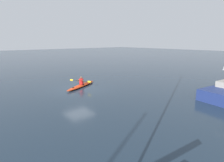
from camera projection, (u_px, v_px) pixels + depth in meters
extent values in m
plane|color=#1E2D3D|center=(78.00, 89.00, 17.42)|extent=(160.00, 160.00, 0.00)
ellipsoid|color=red|center=(81.00, 86.00, 18.04)|extent=(4.31, 2.57, 0.26)
torus|color=black|center=(81.00, 84.00, 18.04)|extent=(0.72, 0.72, 0.04)
cylinder|color=black|center=(73.00, 87.00, 16.80)|extent=(0.18, 0.18, 0.02)
cylinder|color=red|center=(81.00, 81.00, 17.98)|extent=(0.40, 0.40, 0.53)
sphere|color=brown|center=(81.00, 78.00, 17.90)|extent=(0.21, 0.21, 0.21)
cylinder|color=black|center=(80.00, 81.00, 17.78)|extent=(0.92, 1.77, 0.03)
ellipsoid|color=gold|center=(89.00, 82.00, 17.40)|extent=(0.22, 0.38, 0.17)
ellipsoid|color=gold|center=(72.00, 80.00, 18.15)|extent=(0.22, 0.38, 0.17)
cylinder|color=brown|center=(84.00, 81.00, 17.77)|extent=(0.28, 0.23, 0.34)
cylinder|color=brown|center=(78.00, 81.00, 18.00)|extent=(0.14, 0.32, 0.34)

